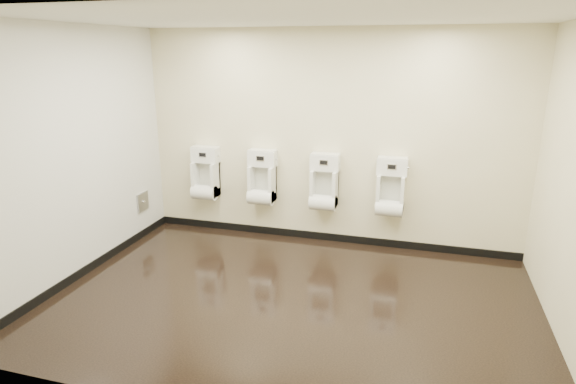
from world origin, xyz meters
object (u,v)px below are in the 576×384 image
Objects in this scene: access_panel at (143,202)px; urinal_3 at (391,191)px; urinal_2 at (324,186)px; urinal_1 at (262,181)px; urinal_0 at (205,177)px.

urinal_3 is (3.33, 0.42, 0.30)m from access_panel.
urinal_3 is at bearing 0.00° from urinal_2.
urinal_1 is at bearing 14.69° from access_panel.
urinal_0 is (0.77, 0.42, 0.30)m from access_panel.
urinal_2 and urinal_3 have the same top height.
urinal_3 reaches higher than access_panel.
urinal_1 is (1.61, 0.42, 0.30)m from access_panel.
access_panel is at bearing -172.79° from urinal_3.
urinal_0 is at bearing 180.00° from urinal_2.
urinal_1 is 1.72m from urinal_3.
urinal_0 is 1.00× the size of urinal_1.
urinal_2 is 0.86m from urinal_3.
access_panel is at bearing -151.21° from urinal_0.
urinal_0 is 2.56m from urinal_3.
urinal_1 and urinal_3 have the same top height.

